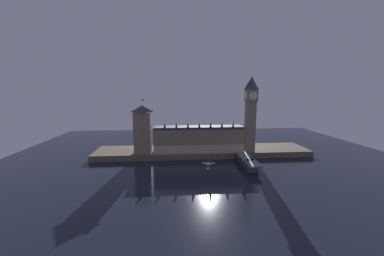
{
  "coord_description": "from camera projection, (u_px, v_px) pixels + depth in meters",
  "views": [
    {
      "loc": [
        -30.75,
        -200.43,
        66.45
      ],
      "look_at": [
        -12.7,
        20.0,
        31.07
      ],
      "focal_mm": 22.0,
      "sensor_mm": 36.0,
      "label": 1
    }
  ],
  "objects": [
    {
      "name": "ground_plane",
      "position": [
        208.0,
        166.0,
        210.23
      ],
      "size": [
        400.0,
        400.0,
        0.0
      ],
      "primitive_type": "plane",
      "color": "black"
    },
    {
      "name": "embankment",
      "position": [
        203.0,
        151.0,
        248.15
      ],
      "size": [
        220.0,
        42.0,
        5.81
      ],
      "color": "brown",
      "rests_on": "ground_plane"
    },
    {
      "name": "car_northbound_trail",
      "position": [
        248.0,
        160.0,
        200.02
      ],
      "size": [
        2.07,
        4.43,
        1.45
      ],
      "color": "navy",
      "rests_on": "bridge"
    },
    {
      "name": "bridge",
      "position": [
        248.0,
        161.0,
        207.32
      ],
      "size": [
        10.47,
        46.0,
        7.48
      ],
      "color": "slate",
      "rests_on": "ground_plane"
    },
    {
      "name": "car_southbound_lead",
      "position": [
        252.0,
        159.0,
        202.45
      ],
      "size": [
        2.04,
        4.6,
        1.42
      ],
      "color": "black",
      "rests_on": "bridge"
    },
    {
      "name": "boat_upstream",
      "position": [
        209.0,
        163.0,
        213.05
      ],
      "size": [
        13.09,
        5.56,
        3.48
      ],
      "color": "#B2A893",
      "rests_on": "ground_plane"
    },
    {
      "name": "pedestrian_mid_walk",
      "position": [
        251.0,
        156.0,
        211.44
      ],
      "size": [
        0.38,
        0.38,
        1.76
      ],
      "color": "black",
      "rests_on": "bridge"
    },
    {
      "name": "car_northbound_lead",
      "position": [
        244.0,
        157.0,
        209.02
      ],
      "size": [
        1.85,
        4.64,
        1.45
      ],
      "color": "white",
      "rests_on": "bridge"
    },
    {
      "name": "clock_tower",
      "position": [
        251.0,
        112.0,
        232.25
      ],
      "size": [
        11.07,
        11.18,
        75.64
      ],
      "color": "#7F7056",
      "rests_on": "embankment"
    },
    {
      "name": "street_lamp_near",
      "position": [
        248.0,
        158.0,
        191.32
      ],
      "size": [
        1.34,
        0.6,
        7.16
      ],
      "color": "#2D3333",
      "rests_on": "bridge"
    },
    {
      "name": "pedestrian_far_rail",
      "position": [
        239.0,
        153.0,
        219.09
      ],
      "size": [
        0.38,
        0.38,
        1.78
      ],
      "color": "black",
      "rests_on": "bridge"
    },
    {
      "name": "pedestrian_near_rail",
      "position": [
        246.0,
        160.0,
        197.14
      ],
      "size": [
        0.38,
        0.38,
        1.66
      ],
      "color": "black",
      "rests_on": "bridge"
    },
    {
      "name": "victoria_tower",
      "position": [
        143.0,
        129.0,
        229.75
      ],
      "size": [
        16.24,
        16.24,
        52.44
      ],
      "color": "#7F7056",
      "rests_on": "embankment"
    },
    {
      "name": "street_lamp_mid",
      "position": [
        254.0,
        153.0,
        206.63
      ],
      "size": [
        1.34,
        0.6,
        6.99
      ],
      "color": "#2D3333",
      "rests_on": "bridge"
    },
    {
      "name": "parliament_hall",
      "position": [
        198.0,
        139.0,
        235.75
      ],
      "size": [
        88.37,
        18.07,
        30.45
      ],
      "color": "#7F7056",
      "rests_on": "embankment"
    }
  ]
}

